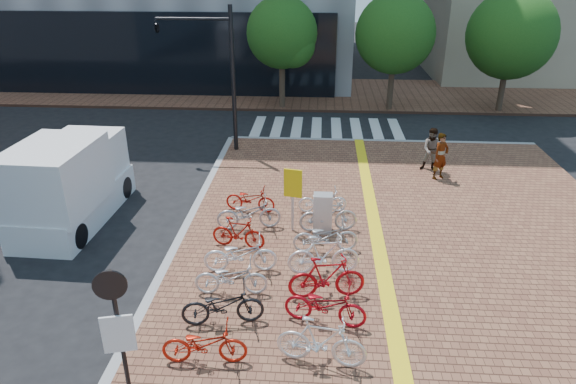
# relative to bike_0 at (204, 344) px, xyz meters

# --- Properties ---
(ground) EXTENTS (120.00, 120.00, 0.00)m
(ground) POSITION_rel_bike_0_xyz_m (2.10, 2.65, -0.62)
(ground) COLOR black
(ground) RESTS_ON ground
(kerb_north) EXTENTS (14.00, 0.25, 0.15)m
(kerb_north) POSITION_rel_bike_0_xyz_m (5.10, 14.65, -0.54)
(kerb_north) COLOR gray
(kerb_north) RESTS_ON ground
(far_sidewalk) EXTENTS (70.00, 8.00, 0.15)m
(far_sidewalk) POSITION_rel_bike_0_xyz_m (2.10, 23.65, -0.54)
(far_sidewalk) COLOR brown
(far_sidewalk) RESTS_ON ground
(crosswalk) EXTENTS (7.50, 4.00, 0.01)m
(crosswalk) POSITION_rel_bike_0_xyz_m (2.60, 16.65, -0.61)
(crosswalk) COLOR silver
(crosswalk) RESTS_ON ground
(street_trees) EXTENTS (16.20, 4.60, 6.35)m
(street_trees) POSITION_rel_bike_0_xyz_m (7.14, 20.11, 3.48)
(street_trees) COLOR #38281E
(street_trees) RESTS_ON far_sidewalk
(bike_0) EXTENTS (1.82, 0.74, 0.94)m
(bike_0) POSITION_rel_bike_0_xyz_m (0.00, 0.00, 0.00)
(bike_0) COLOR #B81D0D
(bike_0) RESTS_ON sidewalk
(bike_1) EXTENTS (1.99, 1.00, 1.00)m
(bike_1) POSITION_rel_bike_0_xyz_m (0.15, 1.27, 0.03)
(bike_1) COLOR black
(bike_1) RESTS_ON sidewalk
(bike_2) EXTENTS (1.87, 0.75, 0.96)m
(bike_2) POSITION_rel_bike_0_xyz_m (0.15, 2.42, 0.01)
(bike_2) COLOR silver
(bike_2) RESTS_ON sidewalk
(bike_3) EXTENTS (2.04, 0.90, 1.04)m
(bike_3) POSITION_rel_bike_0_xyz_m (0.23, 3.46, 0.05)
(bike_3) COLOR white
(bike_3) RESTS_ON sidewalk
(bike_4) EXTENTS (1.66, 0.73, 0.96)m
(bike_4) POSITION_rel_bike_0_xyz_m (-0.01, 4.69, 0.01)
(bike_4) COLOR #9F140B
(bike_4) RESTS_ON sidewalk
(bike_5) EXTENTS (2.09, 1.04, 1.05)m
(bike_5) POSITION_rel_bike_0_xyz_m (0.14, 5.86, 0.06)
(bike_5) COLOR #AAAAAF
(bike_5) RESTS_ON sidewalk
(bike_6) EXTENTS (1.74, 0.81, 0.88)m
(bike_6) POSITION_rel_bike_0_xyz_m (0.02, 7.05, -0.03)
(bike_6) COLOR #A7130B
(bike_6) RESTS_ON sidewalk
(bike_7) EXTENTS (1.96, 0.82, 1.14)m
(bike_7) POSITION_rel_bike_0_xyz_m (2.43, 0.11, 0.10)
(bike_7) COLOR white
(bike_7) RESTS_ON sidewalk
(bike_8) EXTENTS (2.01, 1.00, 1.01)m
(bike_8) POSITION_rel_bike_0_xyz_m (2.51, 1.43, 0.04)
(bike_8) COLOR #A50B16
(bike_8) RESTS_ON sidewalk
(bike_9) EXTENTS (1.98, 0.84, 1.15)m
(bike_9) POSITION_rel_bike_0_xyz_m (2.54, 2.43, 0.11)
(bike_9) COLOR #A70B13
(bike_9) RESTS_ON sidewalk
(bike_10) EXTENTS (1.99, 0.82, 1.16)m
(bike_10) POSITION_rel_bike_0_xyz_m (2.46, 3.48, 0.11)
(bike_10) COLOR white
(bike_10) RESTS_ON sidewalk
(bike_11) EXTENTS (1.95, 0.91, 0.99)m
(bike_11) POSITION_rel_bike_0_xyz_m (2.51, 4.63, 0.02)
(bike_11) COLOR #B2B2B7
(bike_11) RESTS_ON sidewalk
(bike_12) EXTENTS (1.86, 0.78, 1.08)m
(bike_12) POSITION_rel_bike_0_xyz_m (2.60, 5.83, 0.07)
(bike_12) COLOR #B3B3B8
(bike_12) RESTS_ON sidewalk
(bike_13) EXTENTS (1.66, 0.73, 0.84)m
(bike_13) POSITION_rel_bike_0_xyz_m (2.42, 7.15, -0.05)
(bike_13) COLOR white
(bike_13) RESTS_ON sidewalk
(pedestrian_a) EXTENTS (0.78, 0.71, 1.79)m
(pedestrian_a) POSITION_rel_bike_0_xyz_m (6.87, 10.30, 0.43)
(pedestrian_a) COLOR gray
(pedestrian_a) RESTS_ON sidewalk
(pedestrian_b) EXTENTS (0.97, 0.83, 1.73)m
(pedestrian_b) POSITION_rel_bike_0_xyz_m (6.71, 11.10, 0.40)
(pedestrian_b) COLOR #505566
(pedestrian_b) RESTS_ON sidewalk
(utility_box) EXTENTS (0.58, 0.43, 1.26)m
(utility_box) POSITION_rel_bike_0_xyz_m (2.43, 5.81, 0.16)
(utility_box) COLOR silver
(utility_box) RESTS_ON sidewalk
(yellow_sign) EXTENTS (0.56, 0.18, 2.06)m
(yellow_sign) POSITION_rel_bike_0_xyz_m (1.50, 5.79, 0.96)
(yellow_sign) COLOR #B7B7BC
(yellow_sign) RESTS_ON sidewalk
(notice_sign) EXTENTS (0.57, 0.20, 3.11)m
(notice_sign) POSITION_rel_bike_0_xyz_m (-1.14, -1.31, 1.49)
(notice_sign) COLOR black
(notice_sign) RESTS_ON sidewalk
(traffic_light_pole) EXTENTS (3.25, 1.25, 6.06)m
(traffic_light_pole) POSITION_rel_bike_0_xyz_m (-2.80, 13.02, 3.71)
(traffic_light_pole) COLOR black
(traffic_light_pole) RESTS_ON sidewalk
(box_truck) EXTENTS (2.33, 5.03, 2.87)m
(box_truck) POSITION_rel_bike_0_xyz_m (-5.68, 6.31, 0.73)
(box_truck) COLOR white
(box_truck) RESTS_ON ground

